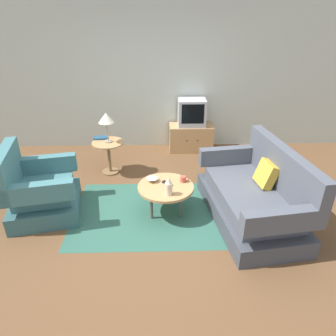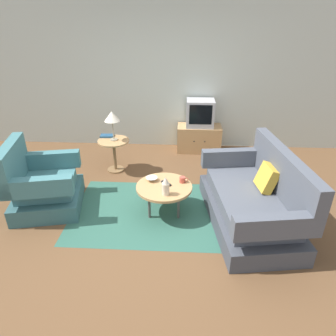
{
  "view_description": "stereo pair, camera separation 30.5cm",
  "coord_description": "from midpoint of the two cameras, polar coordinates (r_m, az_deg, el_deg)",
  "views": [
    {
      "loc": [
        0.03,
        -3.28,
        2.47
      ],
      "look_at": [
        0.14,
        0.42,
        0.55
      ],
      "focal_mm": 32.76,
      "sensor_mm": 36.0,
      "label": 1
    },
    {
      "loc": [
        0.34,
        -3.27,
        2.47
      ],
      "look_at": [
        0.14,
        0.42,
        0.55
      ],
      "focal_mm": 32.76,
      "sensor_mm": 36.0,
      "label": 2
    }
  ],
  "objects": [
    {
      "name": "ground_plane",
      "position": [
        4.11,
        -0.09,
        -9.56
      ],
      "size": [
        16.0,
        16.0,
        0.0
      ],
      "primitive_type": "plane",
      "color": "brown"
    },
    {
      "name": "back_wall",
      "position": [
        5.97,
        1.36,
        16.6
      ],
      "size": [
        9.0,
        0.12,
        2.7
      ],
      "primitive_type": "cube",
      "color": "#B2BCB2",
      "rests_on": "ground"
    },
    {
      "name": "area_rug",
      "position": [
        4.24,
        1.38,
        -8.19
      ],
      "size": [
        2.49,
        1.54,
        0.0
      ],
      "primitive_type": "cube",
      "color": "#2D5B4C",
      "rests_on": "ground"
    },
    {
      "name": "armchair",
      "position": [
        4.45,
        -20.64,
        -3.33
      ],
      "size": [
        1.03,
        1.07,
        0.96
      ],
      "rotation": [
        0.0,
        0.0,
        -1.37
      ],
      "color": "#325C60",
      "rests_on": "ground"
    },
    {
      "name": "couch",
      "position": [
        4.09,
        17.76,
        -5.91
      ],
      "size": [
        1.16,
        1.85,
        0.97
      ],
      "rotation": [
        0.0,
        0.0,
        1.71
      ],
      "color": "#3E424B",
      "rests_on": "ground"
    },
    {
      "name": "coffee_table",
      "position": [
        4.03,
        1.44,
        -3.78
      ],
      "size": [
        0.74,
        0.74,
        0.42
      ],
      "color": "tan",
      "rests_on": "ground"
    },
    {
      "name": "side_table",
      "position": [
        5.17,
        -8.35,
        3.54
      ],
      "size": [
        0.52,
        0.52,
        0.55
      ],
      "color": "tan",
      "rests_on": "ground"
    },
    {
      "name": "tv_stand",
      "position": [
        6.0,
        7.23,
        5.47
      ],
      "size": [
        0.83,
        0.44,
        0.5
      ],
      "color": "tan",
      "rests_on": "ground"
    },
    {
      "name": "television",
      "position": [
        5.84,
        7.51,
        10.06
      ],
      "size": [
        0.51,
        0.39,
        0.5
      ],
      "color": "#B7B7BC",
      "rests_on": "tv_stand"
    },
    {
      "name": "table_lamp",
      "position": [
        4.99,
        -8.66,
        9.34
      ],
      "size": [
        0.25,
        0.25,
        0.49
      ],
      "color": "#9E937A",
      "rests_on": "side_table"
    },
    {
      "name": "vase",
      "position": [
        3.78,
        1.86,
        -3.45
      ],
      "size": [
        0.1,
        0.1,
        0.25
      ],
      "color": "beige",
      "rests_on": "coffee_table"
    },
    {
      "name": "mug",
      "position": [
        4.09,
        4.87,
        -2.22
      ],
      "size": [
        0.12,
        0.08,
        0.08
      ],
      "color": "#B74C3D",
      "rests_on": "coffee_table"
    },
    {
      "name": "bowl",
      "position": [
        4.12,
        -0.96,
        -2.1
      ],
      "size": [
        0.16,
        0.16,
        0.05
      ],
      "color": "silver",
      "rests_on": "coffee_table"
    },
    {
      "name": "tv_remote_dark",
      "position": [
        4.05,
        1.8,
        -2.91
      ],
      "size": [
        0.15,
        0.15,
        0.02
      ],
      "rotation": [
        0.0,
        0.0,
        5.48
      ],
      "color": "black",
      "rests_on": "coffee_table"
    },
    {
      "name": "book",
      "position": [
        5.27,
        -9.64,
        5.9
      ],
      "size": [
        0.23,
        0.15,
        0.03
      ],
      "rotation": [
        0.0,
        0.0,
        0.06
      ],
      "color": "navy",
      "rests_on": "side_table"
    }
  ]
}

